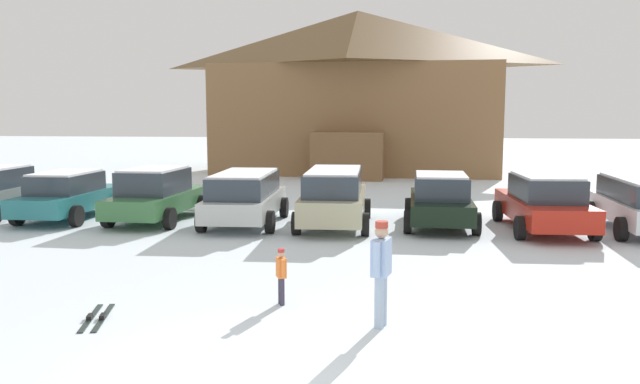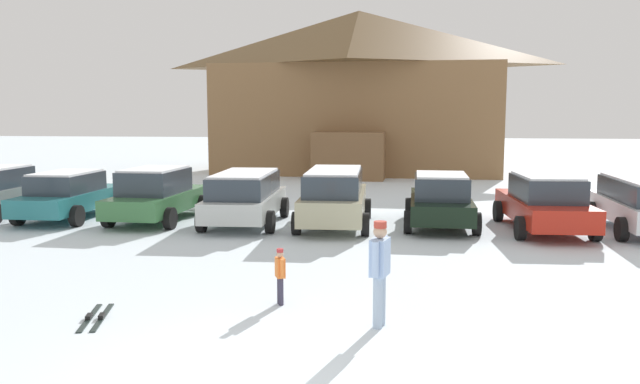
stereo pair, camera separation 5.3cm
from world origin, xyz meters
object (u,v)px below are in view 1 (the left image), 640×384
ski_lodge (357,91)px  parked_green_coupe (157,194)px  parked_teal_hatchback (69,194)px  pair_of_skis (97,317)px  parked_red_sedan (544,202)px  parked_silver_wagon (245,196)px  parked_black_sedan (440,200)px  parked_beige_suv (334,196)px  skier_adult_in_blue_parka (381,267)px  skier_child_in_orange_jacket (281,273)px

ski_lodge → parked_green_coupe: ski_lodge is taller
parked_teal_hatchback → pair_of_skis: parked_teal_hatchback is taller
ski_lodge → parked_green_coupe: 18.76m
parked_green_coupe → parked_red_sedan: size_ratio=0.95×
parked_silver_wagon → parked_black_sedan: (5.79, 0.38, -0.06)m
parked_beige_suv → pair_of_skis: bearing=-108.8°
ski_lodge → parked_beige_suv: bearing=-88.5°
parked_green_coupe → pair_of_skis: (2.56, -9.08, -0.81)m
parked_beige_suv → skier_adult_in_blue_parka: (1.59, -8.63, 0.03)m
skier_adult_in_blue_parka → pair_of_skis: (-4.59, -0.19, -0.92)m
parked_silver_wagon → parked_black_sedan: size_ratio=1.03×
parked_black_sedan → skier_child_in_orange_jacket: parked_black_sedan is taller
parked_red_sedan → skier_child_in_orange_jacket: bearing=-128.5°
parked_teal_hatchback → parked_green_coupe: 2.91m
ski_lodge → skier_adult_in_blue_parka: 26.88m
parked_green_coupe → parked_silver_wagon: parked_green_coupe is taller
ski_lodge → parked_beige_suv: (0.48, -17.91, -3.70)m
parked_teal_hatchback → parked_silver_wagon: parked_silver_wagon is taller
ski_lodge → pair_of_skis: size_ratio=11.28×
parked_black_sedan → skier_child_in_orange_jacket: bearing=-112.0°
skier_child_in_orange_jacket → parked_black_sedan: bearing=68.0°
parked_teal_hatchback → parked_silver_wagon: (5.78, -0.31, 0.09)m
ski_lodge → skier_child_in_orange_jacket: bearing=-89.3°
parked_teal_hatchback → ski_lodge: bearing=65.6°
pair_of_skis → skier_child_in_orange_jacket: bearing=21.5°
parked_silver_wagon → skier_child_in_orange_jacket: parked_silver_wagon is taller
parked_black_sedan → parked_silver_wagon: bearing=-176.2°
parked_silver_wagon → pair_of_skis: (-0.31, -8.82, -0.84)m
parked_green_coupe → skier_child_in_orange_jacket: bearing=-55.9°
skier_adult_in_blue_parka → pair_of_skis: 4.68m
parked_silver_wagon → pair_of_skis: 8.86m
skier_child_in_orange_jacket → skier_adult_in_blue_parka: 2.01m
ski_lodge → parked_black_sedan: (3.58, -17.54, -3.81)m
parked_red_sedan → skier_child_in_orange_jacket: 9.85m
ski_lodge → parked_black_sedan: bearing=-78.5°
skier_child_in_orange_jacket → parked_beige_suv: bearing=88.8°
parked_black_sedan → skier_adult_in_blue_parka: bearing=-99.6°
skier_adult_in_blue_parka → pair_of_skis: size_ratio=1.15×
ski_lodge → parked_teal_hatchback: (-7.99, -17.61, -3.84)m
parked_green_coupe → skier_adult_in_blue_parka: size_ratio=2.72×
parked_silver_wagon → parked_black_sedan: parked_silver_wagon is taller
parked_black_sedan → parked_teal_hatchback: bearing=-179.6°
ski_lodge → parked_silver_wagon: ski_lodge is taller
parked_teal_hatchback → parked_beige_suv: 8.47m
pair_of_skis → parked_black_sedan: bearing=56.4°
parked_silver_wagon → skier_adult_in_blue_parka: 9.63m
skier_child_in_orange_jacket → skier_adult_in_blue_parka: (1.75, -0.93, 0.38)m
ski_lodge → parked_black_sedan: size_ratio=3.71×
ski_lodge → parked_red_sedan: (6.44, -17.91, -3.79)m
parked_silver_wagon → parked_beige_suv: parked_beige_suv is taller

